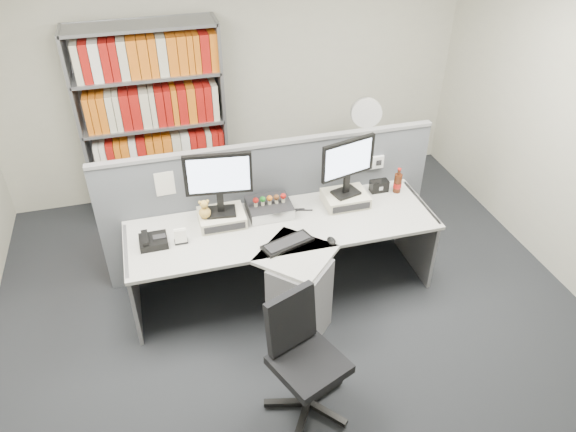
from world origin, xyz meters
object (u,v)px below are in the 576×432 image
object	(u,v)px
office_chair	(302,353)
filing_cabinet	(361,174)
monitor_right	(348,163)
speaker	(379,186)
keyboard	(287,243)
desk_phone	(153,241)
monitor_left	(218,179)
shelving_unit	(155,127)
desk_calendar	(181,237)
desk	(290,265)
mouse	(331,241)
desk_fan	(366,116)
cola_bottle	(398,183)
desktop_pc	(269,208)

from	to	relation	value
office_chair	filing_cabinet	bearing A→B (deg)	59.70
monitor_right	speaker	size ratio (longest dim) A/B	3.21
keyboard	desk_phone	bearing A→B (deg)	164.40
monitor_left	shelving_unit	world-z (taller)	shelving_unit
desk_calendar	office_chair	bearing A→B (deg)	-60.34
desk	desk_calendar	world-z (taller)	desk_calendar
monitor_right	filing_cabinet	world-z (taller)	monitor_right
desk_calendar	filing_cabinet	distance (m)	2.41
mouse	speaker	bearing A→B (deg)	42.39
monitor_left	desk_fan	bearing A→B (deg)	31.10
desk_phone	desk_calendar	world-z (taller)	desk_calendar
office_chair	cola_bottle	bearing A→B (deg)	46.76
desk_calendar	cola_bottle	distance (m)	2.00
cola_bottle	office_chair	world-z (taller)	cola_bottle
office_chair	monitor_right	bearing A→B (deg)	59.41
desk_phone	keyboard	bearing A→B (deg)	-15.60
mouse	speaker	distance (m)	0.91
monitor_left	monitor_right	size ratio (longest dim) A/B	1.06
office_chair	desk_phone	bearing A→B (deg)	126.35
monitor_right	shelving_unit	xyz separation A→B (m)	(-1.52, 1.46, -0.16)
desktop_pc	keyboard	world-z (taller)	desktop_pc
desktop_pc	mouse	size ratio (longest dim) A/B	3.52
keyboard	desk_calendar	size ratio (longest dim) A/B	3.50
desktop_pc	desk_fan	size ratio (longest dim) A/B	0.70
shelving_unit	desk_phone	bearing A→B (deg)	-95.83
keyboard	speaker	distance (m)	1.15
desk_calendar	filing_cabinet	bearing A→B (deg)	30.30
filing_cabinet	mouse	bearing A→B (deg)	-120.30
keyboard	desk_fan	world-z (taller)	desk_fan
speaker	desk_fan	world-z (taller)	desk_fan
monitor_left	office_chair	bearing A→B (deg)	-77.33
desk	office_chair	world-z (taller)	office_chair
speaker	office_chair	xyz separation A→B (m)	(-1.16, -1.45, -0.28)
monitor_right	desk_calendar	bearing A→B (deg)	-173.00
desk	mouse	size ratio (longest dim) A/B	24.64
monitor_left	desk_fan	xyz separation A→B (m)	(1.68, 1.02, -0.12)
desk	monitor_right	distance (m)	0.99
cola_bottle	filing_cabinet	size ratio (longest dim) A/B	0.35
cola_bottle	office_chair	size ratio (longest dim) A/B	0.26
desk_calendar	filing_cabinet	world-z (taller)	desk_calendar
desktop_pc	desk_calendar	size ratio (longest dim) A/B	2.92
desk	cola_bottle	bearing A→B (deg)	21.01
mouse	desktop_pc	bearing A→B (deg)	124.58
mouse	office_chair	world-z (taller)	office_chair
keyboard	office_chair	xyz separation A→B (m)	(-0.15, -0.91, -0.24)
monitor_right	speaker	xyz separation A→B (m)	(0.37, 0.11, -0.36)
desk_calendar	office_chair	distance (m)	1.37
desk_calendar	desk_fan	distance (m)	2.38
keyboard	desk_calendar	bearing A→B (deg)	162.56
monitor_right	cola_bottle	distance (m)	0.61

